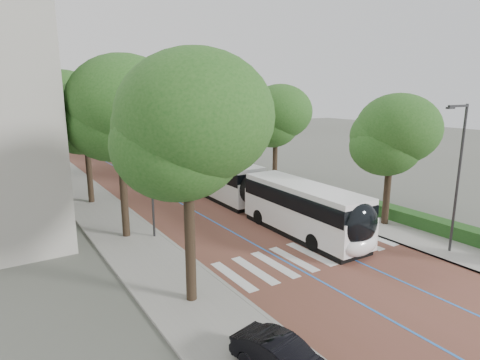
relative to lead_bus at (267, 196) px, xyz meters
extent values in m
plane|color=#51544C|center=(-1.90, -7.38, -1.63)|extent=(160.00, 160.00, 0.00)
cube|color=brown|center=(-1.90, 32.62, -1.62)|extent=(11.00, 140.00, 0.02)
cube|color=gray|center=(-9.40, 32.62, -1.57)|extent=(4.00, 140.00, 0.12)
cube|color=gray|center=(5.60, 32.62, -1.57)|extent=(4.00, 140.00, 0.12)
cube|color=gray|center=(-7.50, 32.62, -1.57)|extent=(0.20, 140.00, 0.14)
cube|color=gray|center=(3.70, 32.62, -1.57)|extent=(0.20, 140.00, 0.14)
cube|color=silver|center=(-6.70, -6.38, -1.60)|extent=(0.55, 3.60, 0.01)
cube|color=silver|center=(-5.45, -6.38, -1.60)|extent=(0.55, 3.60, 0.01)
cube|color=silver|center=(-4.20, -6.38, -1.60)|extent=(0.55, 3.60, 0.01)
cube|color=silver|center=(-2.95, -6.38, -1.60)|extent=(0.55, 3.60, 0.01)
cube|color=silver|center=(-1.70, -6.38, -1.60)|extent=(0.55, 3.60, 0.01)
cube|color=silver|center=(-0.45, -6.38, -1.60)|extent=(0.55, 3.60, 0.01)
cube|color=silver|center=(0.80, -6.38, -1.60)|extent=(0.55, 3.60, 0.01)
cube|color=silver|center=(2.05, -6.38, -1.60)|extent=(0.55, 3.60, 0.01)
cube|color=silver|center=(3.30, -6.38, -1.60)|extent=(0.55, 3.60, 0.01)
cube|color=blue|center=(-3.50, 32.62, -1.60)|extent=(0.12, 126.00, 0.01)
cube|color=blue|center=(-0.30, 32.62, -1.60)|extent=(0.12, 126.00, 0.01)
cube|color=black|center=(-12.35, 20.62, 1.37)|extent=(0.12, 38.00, 1.60)
cube|color=black|center=(-12.35, 20.62, 4.57)|extent=(0.12, 38.00, 1.60)
cube|color=black|center=(-12.35, 20.62, 7.77)|extent=(0.12, 38.00, 1.60)
cube|color=black|center=(-12.35, 20.62, 10.77)|extent=(0.12, 38.00, 1.60)
cube|color=#194819|center=(7.20, -7.38, -1.11)|extent=(1.20, 14.00, 0.80)
cylinder|color=#2F2F32|center=(4.90, -10.38, 2.49)|extent=(0.14, 0.14, 8.00)
cube|color=#2F2F32|center=(4.10, -10.38, 6.39)|extent=(1.70, 0.12, 0.12)
cube|color=#2F2F32|center=(3.40, -10.38, 6.31)|extent=(0.50, 0.20, 0.10)
cylinder|color=#2F2F32|center=(4.90, 14.62, 2.49)|extent=(0.14, 0.14, 8.00)
cube|color=#2F2F32|center=(4.10, 14.62, 6.39)|extent=(1.70, 0.12, 0.12)
cube|color=#2F2F32|center=(3.40, 14.62, 6.31)|extent=(0.50, 0.20, 0.10)
cylinder|color=#2F2F32|center=(-8.00, 0.62, 2.49)|extent=(0.14, 0.14, 8.00)
cylinder|color=black|center=(-9.40, -7.38, 0.93)|extent=(0.44, 0.44, 5.12)
ellipsoid|color=#1E4D18|center=(-9.40, -7.38, 5.58)|extent=(6.14, 6.14, 5.22)
cylinder|color=black|center=(-9.40, 1.62, 1.04)|extent=(0.44, 0.44, 5.34)
ellipsoid|color=#1E4D18|center=(-9.40, 1.62, 5.89)|extent=(6.37, 6.37, 5.41)
cylinder|color=black|center=(-9.40, 10.62, 0.69)|extent=(0.44, 0.44, 4.64)
ellipsoid|color=#1E4D18|center=(-9.40, 10.62, 4.90)|extent=(5.80, 5.80, 4.93)
cylinder|color=black|center=(-9.40, 20.62, 1.01)|extent=(0.44, 0.44, 5.28)
ellipsoid|color=#1E4D18|center=(-9.40, 20.62, 5.81)|extent=(6.26, 6.26, 5.32)
cylinder|color=black|center=(-9.40, 32.62, 1.00)|extent=(0.44, 0.44, 5.25)
ellipsoid|color=#1E4D18|center=(-9.40, 32.62, 5.77)|extent=(6.43, 6.43, 5.47)
cylinder|color=black|center=(-9.40, 47.62, 0.61)|extent=(0.44, 0.44, 4.48)
ellipsoid|color=#1E4D18|center=(-9.40, 47.62, 4.68)|extent=(5.75, 5.75, 4.89)
cylinder|color=black|center=(5.80, -5.38, 0.43)|extent=(0.44, 0.44, 4.11)
ellipsoid|color=#1E4D18|center=(5.80, -5.38, 4.17)|extent=(5.27, 5.27, 4.48)
cylinder|color=black|center=(5.80, 6.62, 0.62)|extent=(0.44, 0.44, 4.49)
ellipsoid|color=#1E4D18|center=(5.80, 6.62, 4.70)|extent=(5.64, 5.64, 4.79)
cylinder|color=black|center=(5.80, 20.62, 0.49)|extent=(0.44, 0.44, 4.23)
ellipsoid|color=#1E4D18|center=(5.80, 20.62, 4.33)|extent=(5.54, 5.54, 4.71)
cylinder|color=black|center=(5.80, 36.62, 0.82)|extent=(0.44, 0.44, 4.89)
ellipsoid|color=#1E4D18|center=(5.80, 36.62, 5.27)|extent=(5.16, 5.16, 4.38)
cylinder|color=black|center=(0.03, 1.30, 0.15)|extent=(2.32, 0.95, 2.30)
cube|color=white|center=(-0.08, -3.83, -0.37)|extent=(2.69, 9.41, 1.82)
cube|color=black|center=(-0.08, -3.83, 0.77)|extent=(2.72, 9.22, 0.97)
cube|color=white|center=(-0.08, -3.83, 1.42)|extent=(2.63, 9.22, 0.31)
cube|color=black|center=(-0.08, -3.83, -1.45)|extent=(2.63, 9.03, 0.35)
cube|color=white|center=(0.11, 5.62, -0.37)|extent=(2.65, 7.79, 1.82)
cube|color=black|center=(0.11, 5.62, 0.77)|extent=(2.69, 7.63, 0.97)
cube|color=white|center=(0.11, 5.62, 1.42)|extent=(2.60, 7.63, 0.31)
cube|color=black|center=(0.11, 5.62, -1.45)|extent=(2.60, 7.48, 0.35)
ellipsoid|color=black|center=(-0.17, -8.36, 0.38)|extent=(2.37, 1.15, 2.28)
ellipsoid|color=white|center=(-0.17, -8.41, -0.76)|extent=(2.37, 1.05, 1.14)
cylinder|color=black|center=(-1.25, -6.09, -1.13)|extent=(0.32, 1.01, 1.00)
cylinder|color=black|center=(1.01, -6.13, -1.13)|extent=(0.32, 1.01, 1.00)
cylinder|color=black|center=(-0.98, 7.31, -1.13)|extent=(0.32, 1.01, 1.00)
cylinder|color=black|center=(1.28, 7.27, -1.13)|extent=(0.32, 1.01, 1.00)
cylinder|color=black|center=(-1.14, -0.73, -1.13)|extent=(0.32, 1.01, 1.00)
cylinder|color=black|center=(1.11, -0.77, -1.13)|extent=(0.32, 1.01, 1.00)
cube|color=white|center=(-0.18, 16.03, -0.37)|extent=(2.57, 12.01, 1.82)
cube|color=black|center=(-0.18, 16.03, 0.77)|extent=(2.61, 11.77, 0.97)
cube|color=white|center=(-0.18, 16.03, 1.42)|extent=(2.52, 11.77, 0.31)
cube|color=black|center=(-0.18, 16.03, -1.45)|extent=(2.52, 11.53, 0.35)
ellipsoid|color=black|center=(-0.21, 10.18, 0.38)|extent=(2.36, 1.11, 2.28)
ellipsoid|color=white|center=(-0.22, 10.13, -0.76)|extent=(2.36, 1.01, 1.14)
cylinder|color=black|center=(-1.33, 12.44, -1.13)|extent=(0.31, 1.00, 1.00)
cylinder|color=black|center=(0.93, 12.43, -1.13)|extent=(0.31, 1.00, 1.00)
cylinder|color=black|center=(-1.29, 19.84, -1.13)|extent=(0.31, 1.00, 1.00)
cylinder|color=black|center=(0.97, 19.83, -1.13)|extent=(0.31, 1.00, 1.00)
cube|color=white|center=(-0.36, 29.71, -0.37)|extent=(2.69, 12.04, 1.82)
cube|color=black|center=(-0.36, 29.71, 0.77)|extent=(2.73, 11.80, 0.97)
cube|color=white|center=(-0.36, 29.71, 1.42)|extent=(2.64, 11.80, 0.31)
cube|color=black|center=(-0.36, 29.71, -1.45)|extent=(2.63, 11.56, 0.35)
ellipsoid|color=black|center=(-0.26, 23.86, 0.38)|extent=(2.37, 1.14, 2.28)
ellipsoid|color=white|center=(-0.26, 23.81, -0.76)|extent=(2.37, 1.04, 1.14)
cylinder|color=black|center=(-1.43, 26.09, -1.13)|extent=(0.32, 1.00, 1.00)
cylinder|color=black|center=(0.83, 26.13, -1.13)|extent=(0.32, 1.00, 1.00)
cylinder|color=black|center=(-1.55, 33.49, -1.13)|extent=(0.32, 1.00, 1.00)
cylinder|color=black|center=(0.71, 33.53, -1.13)|extent=(0.32, 1.00, 1.00)
cube|color=white|center=(0.10, 42.36, -0.37)|extent=(2.96, 12.09, 1.82)
cube|color=black|center=(0.10, 42.36, 0.77)|extent=(2.99, 11.85, 0.97)
cube|color=white|center=(0.10, 42.36, 1.42)|extent=(2.90, 11.85, 0.31)
cube|color=black|center=(0.10, 42.36, -1.45)|extent=(2.89, 11.61, 0.35)
ellipsoid|color=black|center=(-0.13, 36.52, 0.38)|extent=(2.39, 1.19, 2.28)
ellipsoid|color=white|center=(-0.13, 36.47, -0.76)|extent=(2.39, 1.09, 1.14)
cylinder|color=black|center=(-1.17, 38.81, -1.13)|extent=(0.34, 1.01, 1.00)
cylinder|color=black|center=(1.09, 38.72, -1.13)|extent=(0.34, 1.01, 1.00)
cylinder|color=black|center=(-0.88, 46.20, -1.13)|extent=(0.34, 1.01, 1.00)
cylinder|color=black|center=(1.38, 46.11, -1.13)|extent=(0.34, 1.01, 1.00)
imported|color=black|center=(-9.08, -13.16, -0.92)|extent=(2.03, 3.78, 1.18)
camera|label=1|loc=(-16.07, -21.55, 7.19)|focal=30.00mm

